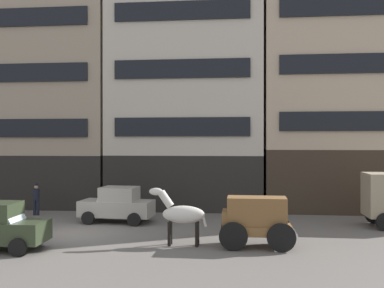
{
  "coord_description": "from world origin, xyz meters",
  "views": [
    {
      "loc": [
        7.52,
        -19.5,
        4.17
      ],
      "look_at": [
        5.26,
        1.88,
        4.04
      ],
      "focal_mm": 41.95,
      "sensor_mm": 36.0,
      "label": 1
    }
  ],
  "objects_px": {
    "draft_horse": "(181,214)",
    "sedan_light": "(117,205)",
    "cargo_wagon": "(255,218)",
    "pedestrian_officer": "(36,198)"
  },
  "relations": [
    {
      "from": "cargo_wagon",
      "to": "pedestrian_officer",
      "type": "distance_m",
      "value": 13.64
    },
    {
      "from": "draft_horse",
      "to": "sedan_light",
      "type": "bearing_deg",
      "value": 129.79
    },
    {
      "from": "draft_horse",
      "to": "cargo_wagon",
      "type": "bearing_deg",
      "value": -0.01
    },
    {
      "from": "cargo_wagon",
      "to": "sedan_light",
      "type": "relative_size",
      "value": 0.76
    },
    {
      "from": "cargo_wagon",
      "to": "pedestrian_officer",
      "type": "relative_size",
      "value": 1.62
    },
    {
      "from": "draft_horse",
      "to": "pedestrian_officer",
      "type": "relative_size",
      "value": 1.31
    },
    {
      "from": "cargo_wagon",
      "to": "pedestrian_officer",
      "type": "height_order",
      "value": "cargo_wagon"
    },
    {
      "from": "sedan_light",
      "to": "pedestrian_officer",
      "type": "relative_size",
      "value": 2.13
    },
    {
      "from": "draft_horse",
      "to": "sedan_light",
      "type": "height_order",
      "value": "draft_horse"
    },
    {
      "from": "cargo_wagon",
      "to": "sedan_light",
      "type": "height_order",
      "value": "cargo_wagon"
    }
  ]
}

